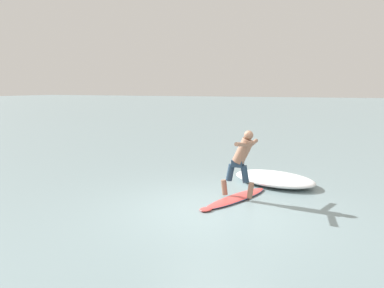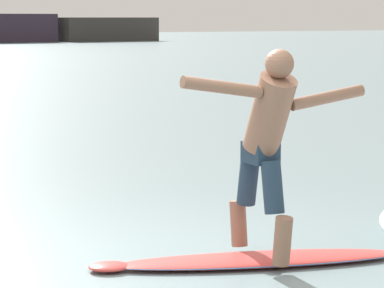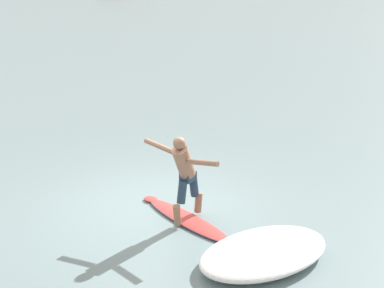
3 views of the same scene
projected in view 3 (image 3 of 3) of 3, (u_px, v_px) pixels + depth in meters
ground_plane at (154, 206)px, 12.10m from camera, size 200.00×200.00×0.00m
surfboard at (187, 219)px, 11.47m from camera, size 2.43×1.17×0.20m
surfer at (185, 171)px, 11.05m from camera, size 1.54×0.83×1.59m
wave_foam_at_tail at (264, 253)px, 10.06m from camera, size 2.16×2.69×0.29m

